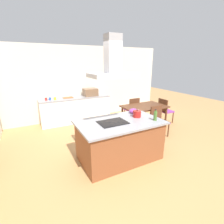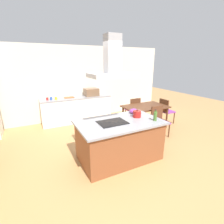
{
  "view_description": "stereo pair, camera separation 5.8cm",
  "coord_description": "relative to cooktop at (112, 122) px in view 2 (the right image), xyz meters",
  "views": [
    {
      "loc": [
        -1.72,
        -2.89,
        2.15
      ],
      "look_at": [
        0.02,
        0.4,
        1.0
      ],
      "focal_mm": 26.4,
      "sensor_mm": 36.0,
      "label": 1
    },
    {
      "loc": [
        -1.67,
        -2.91,
        2.15
      ],
      "look_at": [
        0.02,
        0.4,
        1.0
      ],
      "focal_mm": 26.4,
      "sensor_mm": 36.0,
      "label": 2
    }
  ],
  "objects": [
    {
      "name": "olive_oil_bottle",
      "position": [
        0.89,
        -0.31,
        0.1
      ],
      "size": [
        0.07,
        0.07,
        0.25
      ],
      "color": "#47722D",
      "rests_on": "kitchen_island"
    },
    {
      "name": "cutting_board",
      "position": [
        -0.24,
        2.93,
        0.0
      ],
      "size": [
        0.34,
        0.24,
        0.02
      ],
      "primitive_type": "cube",
      "color": "#995B33",
      "rests_on": "back_counter"
    },
    {
      "name": "kitchen_island",
      "position": [
        0.17,
        0.0,
        -0.45
      ],
      "size": [
        1.84,
        1.12,
        0.9
      ],
      "color": "brown",
      "rests_on": "ground"
    },
    {
      "name": "countertop_microwave",
      "position": [
        0.59,
        2.88,
        0.13
      ],
      "size": [
        0.5,
        0.38,
        0.28
      ],
      "primitive_type": "cube",
      "color": "brown",
      "rests_on": "back_counter"
    },
    {
      "name": "ground",
      "position": [
        0.17,
        1.5,
        -0.91
      ],
      "size": [
        16.0,
        16.0,
        0.0
      ],
      "primitive_type": "plane",
      "color": "tan"
    },
    {
      "name": "chair_facing_back_wall",
      "position": [
        1.83,
        1.88,
        -0.4
      ],
      "size": [
        0.42,
        0.42,
        0.89
      ],
      "color": "purple",
      "rests_on": "ground"
    },
    {
      "name": "wall_back",
      "position": [
        0.17,
        3.25,
        0.44
      ],
      "size": [
        7.2,
        0.1,
        2.7
      ],
      "primitive_type": "cube",
      "color": "beige",
      "rests_on": "ground"
    },
    {
      "name": "coffee_mug_red",
      "position": [
        -0.98,
        2.88,
        0.04
      ],
      "size": [
        0.08,
        0.08,
        0.09
      ],
      "primitive_type": "cylinder",
      "color": "red",
      "rests_on": "back_counter"
    },
    {
      "name": "coffee_mug_yellow",
      "position": [
        -0.71,
        2.82,
        0.04
      ],
      "size": [
        0.08,
        0.08,
        0.09
      ],
      "primitive_type": "cylinder",
      "color": "gold",
      "rests_on": "back_counter"
    },
    {
      "name": "back_counter",
      "position": [
        0.01,
        2.88,
        -0.46
      ],
      "size": [
        2.48,
        0.62,
        0.9
      ],
      "color": "white",
      "rests_on": "ground"
    },
    {
      "name": "chair_facing_island",
      "position": [
        1.83,
        0.55,
        -0.4
      ],
      "size": [
        0.42,
        0.42,
        0.89
      ],
      "color": "purple",
      "rests_on": "ground"
    },
    {
      "name": "chair_at_right_end",
      "position": [
        2.75,
        1.21,
        -0.4
      ],
      "size": [
        0.42,
        0.42,
        0.89
      ],
      "color": "purple",
      "rests_on": "ground"
    },
    {
      "name": "mixing_bowl",
      "position": [
        0.77,
        0.35,
        0.05
      ],
      "size": [
        0.21,
        0.21,
        0.12
      ],
      "primitive_type": "ellipsoid",
      "color": "purple",
      "rests_on": "kitchen_island"
    },
    {
      "name": "dining_table",
      "position": [
        1.83,
        1.21,
        -0.24
      ],
      "size": [
        1.4,
        0.9,
        0.75
      ],
      "color": "#59331E",
      "rests_on": "ground"
    },
    {
      "name": "range_hood",
      "position": [
        -0.0,
        0.0,
        1.2
      ],
      "size": [
        0.9,
        0.55,
        0.78
      ],
      "color": "#ADADB2"
    },
    {
      "name": "tea_kettle",
      "position": [
        0.68,
        0.07,
        0.07
      ],
      "size": [
        0.24,
        0.19,
        0.18
      ],
      "color": "#B21E19",
      "rests_on": "kitchen_island"
    },
    {
      "name": "cooktop",
      "position": [
        0.0,
        0.0,
        0.0
      ],
      "size": [
        0.6,
        0.44,
        0.01
      ],
      "primitive_type": "cube",
      "color": "black",
      "rests_on": "kitchen_island"
    },
    {
      "name": "coffee_mug_blue",
      "position": [
        -0.86,
        2.88,
        0.04
      ],
      "size": [
        0.08,
        0.08,
        0.09
      ],
      "primitive_type": "cylinder",
      "color": "#2D56B2",
      "rests_on": "back_counter"
    }
  ]
}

